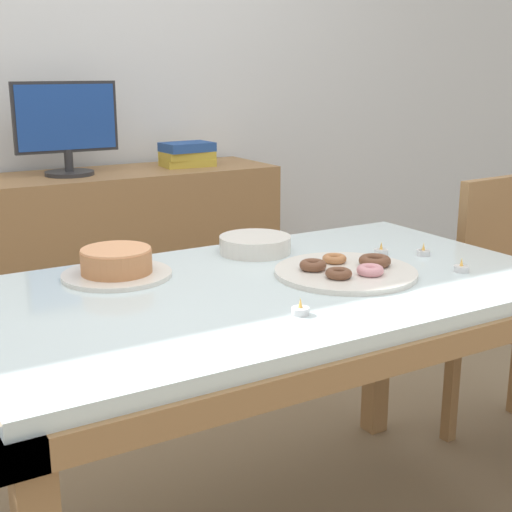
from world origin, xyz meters
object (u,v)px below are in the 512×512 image
object	(u,v)px
cake_chocolate_round	(117,265)
tealight_right_edge	(381,251)
computer_monitor	(67,129)
plate_stack	(255,244)
tealight_centre	(461,268)
tealight_near_cakes	(422,252)
pastry_platter	(347,270)
tealight_near_front	(300,310)
book_stack	(187,154)

from	to	relation	value
cake_chocolate_round	tealight_right_edge	size ratio (longest dim) A/B	7.12
computer_monitor	plate_stack	distance (m)	1.21
tealight_centre	computer_monitor	bearing A→B (deg)	109.18
tealight_centre	tealight_near_cakes	distance (m)	0.19
pastry_platter	tealight_near_front	size ratio (longest dim) A/B	9.36
cake_chocolate_round	plate_stack	bearing A→B (deg)	3.97
tealight_centre	tealight_right_edge	world-z (taller)	same
computer_monitor	tealight_near_cakes	bearing A→B (deg)	-67.45
computer_monitor	plate_stack	bearing A→B (deg)	-80.46
computer_monitor	tealight_near_front	distance (m)	1.71
book_stack	tealight_right_edge	size ratio (longest dim) A/B	5.86
tealight_centre	tealight_right_edge	bearing A→B (deg)	104.66
pastry_platter	tealight_centre	size ratio (longest dim) A/B	9.36
pastry_platter	tealight_near_cakes	size ratio (longest dim) A/B	9.36
tealight_near_cakes	tealight_near_front	world-z (taller)	same
cake_chocolate_round	tealight_near_front	distance (m)	0.54
cake_chocolate_round	pastry_platter	bearing A→B (deg)	-29.09
plate_stack	pastry_platter	bearing A→B (deg)	-74.73
computer_monitor	tealight_near_cakes	size ratio (longest dim) A/B	10.60
plate_stack	tealight_near_cakes	xyz separation A→B (m)	(0.40, -0.27, -0.01)
cake_chocolate_round	tealight_centre	xyz separation A→B (m)	(0.80, -0.43, -0.02)
book_stack	tealight_right_edge	world-z (taller)	book_stack
pastry_platter	plate_stack	size ratio (longest dim) A/B	1.78
cake_chocolate_round	tealight_centre	world-z (taller)	cake_chocolate_round
cake_chocolate_round	tealight_near_front	xyz separation A→B (m)	(0.24, -0.49, -0.02)
tealight_near_cakes	tealight_near_front	xyz separation A→B (m)	(-0.59, -0.24, 0.00)
tealight_near_cakes	tealight_near_front	distance (m)	0.64
tealight_near_cakes	tealight_centre	bearing A→B (deg)	-100.46
cake_chocolate_round	tealight_right_edge	xyz separation A→B (m)	(0.74, -0.18, -0.02)
plate_stack	tealight_near_cakes	size ratio (longest dim) A/B	5.25
pastry_platter	tealight_centre	world-z (taller)	pastry_platter
book_stack	tealight_right_edge	xyz separation A→B (m)	(-0.04, -1.37, -0.14)
book_stack	tealight_near_front	size ratio (longest dim) A/B	5.86
cake_chocolate_round	tealight_near_cakes	xyz separation A→B (m)	(0.84, -0.24, -0.02)
tealight_centre	tealight_near_front	distance (m)	0.56
cake_chocolate_round	pastry_platter	xyz separation A→B (m)	(0.52, -0.29, -0.02)
pastry_platter	plate_stack	distance (m)	0.33
computer_monitor	tealight_right_edge	distance (m)	1.49
pastry_platter	tealight_near_cakes	distance (m)	0.32
tealight_right_edge	computer_monitor	bearing A→B (deg)	109.97
tealight_right_edge	tealight_near_cakes	world-z (taller)	same
book_stack	pastry_platter	xyz separation A→B (m)	(-0.25, -1.49, -0.14)
pastry_platter	computer_monitor	bearing A→B (deg)	100.80
cake_chocolate_round	plate_stack	size ratio (longest dim) A/B	1.36
tealight_right_edge	tealight_near_cakes	xyz separation A→B (m)	(0.10, -0.07, 0.00)
tealight_near_front	plate_stack	bearing A→B (deg)	69.59
plate_stack	tealight_right_edge	size ratio (longest dim) A/B	5.25
book_stack	tealight_near_cakes	bearing A→B (deg)	-87.62
book_stack	cake_chocolate_round	size ratio (longest dim) A/B	0.82
computer_monitor	book_stack	world-z (taller)	computer_monitor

